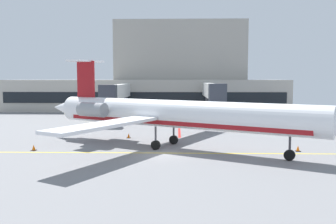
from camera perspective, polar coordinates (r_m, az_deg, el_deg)
name	(u,v)px	position (r m, az deg, el deg)	size (l,w,h in m)	color
ground	(160,155)	(33.04, -1.23, -6.71)	(120.00, 120.00, 0.11)	slate
terminal_building	(160,77)	(79.23, -1.32, 5.40)	(58.77, 12.73, 19.07)	#ADA89E
jet_bridge_west	(211,91)	(60.81, 6.79, 3.25)	(2.40, 22.00, 6.08)	silver
jet_bridge_east	(118,92)	(62.06, -7.86, 3.11)	(2.40, 20.71, 5.89)	silver
regional_jet	(172,114)	(35.76, 0.60, -0.33)	(30.45, 24.91, 8.84)	white
baggage_tug	(253,115)	(60.54, 13.13, -0.49)	(4.40, 2.81, 1.90)	#1E4CB2
pushback_tractor	(101,114)	(60.06, -10.41, -0.37)	(3.71, 3.28, 2.23)	#E5B20C
fuel_tank	(93,108)	(66.59, -11.57, 0.61)	(6.80, 2.53, 2.76)	white
safety_cone_alpha	(129,136)	(42.17, -6.16, -3.71)	(0.47, 0.47, 0.55)	orange
safety_cone_bravo	(298,149)	(36.44, 19.59, -5.41)	(0.47, 0.47, 0.55)	orange
safety_cone_charlie	(34,148)	(37.00, -20.20, -5.27)	(0.47, 0.47, 0.55)	orange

